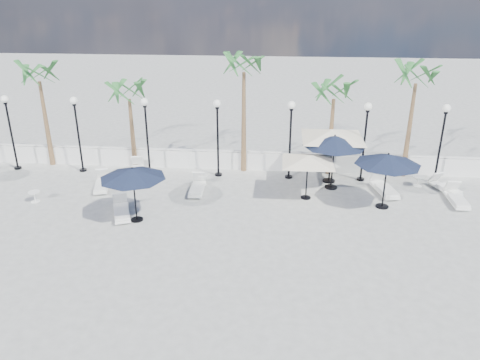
# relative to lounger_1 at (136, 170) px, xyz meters

# --- Properties ---
(ground) EXTENTS (100.00, 100.00, 0.00)m
(ground) POSITION_rel_lounger_1_xyz_m (4.14, -6.22, -0.23)
(ground) COLOR gray
(ground) RESTS_ON ground
(balustrade) EXTENTS (26.00, 0.30, 1.01)m
(balustrade) POSITION_rel_lounger_1_xyz_m (4.14, 1.28, 0.23)
(balustrade) COLOR silver
(balustrade) RESTS_ON ground
(lamppost_0) EXTENTS (0.36, 0.36, 3.84)m
(lamppost_0) POSITION_rel_lounger_1_xyz_m (-6.36, 0.28, 2.26)
(lamppost_0) COLOR black
(lamppost_0) RESTS_ON ground
(lamppost_1) EXTENTS (0.36, 0.36, 3.84)m
(lamppost_1) POSITION_rel_lounger_1_xyz_m (-2.86, 0.28, 2.26)
(lamppost_1) COLOR black
(lamppost_1) RESTS_ON ground
(lamppost_2) EXTENTS (0.36, 0.36, 3.84)m
(lamppost_2) POSITION_rel_lounger_1_xyz_m (0.64, 0.28, 2.26)
(lamppost_2) COLOR black
(lamppost_2) RESTS_ON ground
(lamppost_3) EXTENTS (0.36, 0.36, 3.84)m
(lamppost_3) POSITION_rel_lounger_1_xyz_m (4.14, 0.28, 2.26)
(lamppost_3) COLOR black
(lamppost_3) RESTS_ON ground
(lamppost_4) EXTENTS (0.36, 0.36, 3.84)m
(lamppost_4) POSITION_rel_lounger_1_xyz_m (7.64, 0.28, 2.26)
(lamppost_4) COLOR black
(lamppost_4) RESTS_ON ground
(lamppost_5) EXTENTS (0.36, 0.36, 3.84)m
(lamppost_5) POSITION_rel_lounger_1_xyz_m (11.14, 0.28, 2.26)
(lamppost_5) COLOR black
(lamppost_5) RESTS_ON ground
(lamppost_6) EXTENTS (0.36, 0.36, 3.84)m
(lamppost_6) POSITION_rel_lounger_1_xyz_m (14.64, 0.28, 2.26)
(lamppost_6) COLOR black
(lamppost_6) RESTS_ON ground
(palm_0) EXTENTS (2.60, 2.60, 5.50)m
(palm_0) POSITION_rel_lounger_1_xyz_m (-4.86, 1.08, 4.30)
(palm_0) COLOR brown
(palm_0) RESTS_ON ground
(palm_1) EXTENTS (2.60, 2.60, 4.70)m
(palm_1) POSITION_rel_lounger_1_xyz_m (-0.36, 1.08, 3.52)
(palm_1) COLOR brown
(palm_1) RESTS_ON ground
(palm_2) EXTENTS (2.60, 2.60, 6.10)m
(palm_2) POSITION_rel_lounger_1_xyz_m (5.34, 1.08, 4.88)
(palm_2) COLOR brown
(palm_2) RESTS_ON ground
(palm_3) EXTENTS (2.60, 2.60, 4.90)m
(palm_3) POSITION_rel_lounger_1_xyz_m (9.64, 1.08, 3.72)
(palm_3) COLOR brown
(palm_3) RESTS_ON ground
(palm_4) EXTENTS (2.60, 2.60, 5.70)m
(palm_4) POSITION_rel_lounger_1_xyz_m (13.34, 1.08, 4.49)
(palm_4) COLOR brown
(palm_4) RESTS_ON ground
(lounger_1) EXTENTS (0.88, 1.93, 0.70)m
(lounger_1) POSITION_rel_lounger_1_xyz_m (0.00, 0.00, 0.00)
(lounger_1) COLOR white
(lounger_1) RESTS_ON ground
(lounger_2) EXTENTS (1.24, 1.97, 0.70)m
(lounger_2) POSITION_rel_lounger_1_xyz_m (0.75, -4.51, 0.00)
(lounger_2) COLOR white
(lounger_2) RESTS_ON ground
(lounger_3) EXTENTS (1.06, 1.94, 0.69)m
(lounger_3) POSITION_rel_lounger_1_xyz_m (-1.07, -1.83, -0.00)
(lounger_3) COLOR white
(lounger_3) RESTS_ON ground
(lounger_4) EXTENTS (0.67, 1.86, 0.69)m
(lounger_4) POSITION_rel_lounger_1_xyz_m (3.44, -1.84, -0.00)
(lounger_4) COLOR white
(lounger_4) RESTS_ON ground
(lounger_5) EXTENTS (1.08, 2.15, 0.77)m
(lounger_5) POSITION_rel_lounger_1_xyz_m (11.98, -1.19, 0.02)
(lounger_5) COLOR white
(lounger_5) RESTS_ON ground
(lounger_6) EXTENTS (1.20, 1.80, 0.65)m
(lounger_6) POSITION_rel_lounger_1_xyz_m (14.82, -0.74, -0.02)
(lounger_6) COLOR white
(lounger_6) RESTS_ON ground
(lounger_7) EXTENTS (0.63, 1.91, 0.71)m
(lounger_7) POSITION_rel_lounger_1_xyz_m (14.91, -2.02, 0.00)
(lounger_7) COLOR white
(lounger_7) RESTS_ON ground
(side_table_0) EXTENTS (0.50, 0.50, 0.49)m
(side_table_0) POSITION_rel_lounger_1_xyz_m (-3.47, -3.51, 0.06)
(side_table_0) COLOR white
(side_table_0) RESTS_ON ground
(side_table_1) EXTENTS (0.52, 0.52, 0.50)m
(side_table_1) POSITION_rel_lounger_1_xyz_m (3.54, -0.99, 0.07)
(side_table_1) COLOR white
(side_table_1) RESTS_ON ground
(side_table_2) EXTENTS (0.52, 0.52, 0.50)m
(side_table_2) POSITION_rel_lounger_1_xyz_m (13.72, -0.25, 0.07)
(side_table_2) COLOR white
(side_table_2) RESTS_ON ground
(parasol_navy_left) EXTENTS (2.62, 2.62, 2.31)m
(parasol_navy_left) POSITION_rel_lounger_1_xyz_m (1.48, -4.83, 1.80)
(parasol_navy_left) COLOR black
(parasol_navy_left) RESTS_ON ground
(parasol_navy_mid) EXTENTS (2.91, 2.91, 2.61)m
(parasol_navy_mid) POSITION_rel_lounger_1_xyz_m (9.62, -0.80, 2.05)
(parasol_navy_mid) COLOR black
(parasol_navy_mid) RESTS_ON ground
(parasol_navy_right) EXTENTS (2.74, 2.74, 2.46)m
(parasol_navy_right) POSITION_rel_lounger_1_xyz_m (11.62, -2.71, 1.93)
(parasol_navy_right) COLOR black
(parasol_navy_right) RESTS_ON ground
(parasol_cream_sq_a) EXTENTS (4.39, 4.39, 2.16)m
(parasol_cream_sq_a) POSITION_rel_lounger_1_xyz_m (8.39, -2.07, 1.76)
(parasol_cream_sq_a) COLOR black
(parasol_cream_sq_a) RESTS_ON ground
(parasol_cream_sq_b) EXTENTS (5.62, 5.62, 2.82)m
(parasol_cream_sq_b) POSITION_rel_lounger_1_xyz_m (9.59, -0.02, 2.37)
(parasol_cream_sq_b) COLOR black
(parasol_cream_sq_b) RESTS_ON ground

